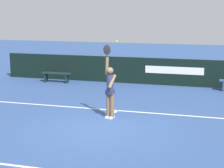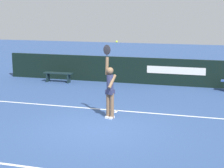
{
  "view_description": "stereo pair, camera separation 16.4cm",
  "coord_description": "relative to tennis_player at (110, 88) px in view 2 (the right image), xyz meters",
  "views": [
    {
      "loc": [
        3.43,
        -10.55,
        3.65
      ],
      "look_at": [
        0.08,
        1.23,
        1.19
      ],
      "focal_mm": 59.34,
      "sensor_mm": 36.0,
      "label": 1
    },
    {
      "loc": [
        3.59,
        -10.5,
        3.65
      ],
      "look_at": [
        0.08,
        1.23,
        1.19
      ],
      "focal_mm": 59.34,
      "sensor_mm": 36.0,
      "label": 2
    }
  ],
  "objects": [
    {
      "name": "ground_plane",
      "position": [
        -0.02,
        -1.19,
        -1.05
      ],
      "size": [
        60.0,
        60.0,
        0.0
      ],
      "primitive_type": "plane",
      "color": "#2E497D"
    },
    {
      "name": "court_lines",
      "position": [
        -0.02,
        -1.69,
        -1.05
      ],
      "size": [
        11.45,
        5.52,
        0.0
      ],
      "color": "white",
      "rests_on": "ground"
    },
    {
      "name": "back_wall",
      "position": [
        -0.02,
        6.23,
        -0.39
      ],
      "size": [
        14.99,
        0.18,
        1.32
      ],
      "color": "black",
      "rests_on": "ground"
    },
    {
      "name": "tennis_player",
      "position": [
        0.0,
        0.0,
        0.0
      ],
      "size": [
        0.47,
        0.46,
        2.53
      ],
      "color": "brown",
      "rests_on": "ground"
    },
    {
      "name": "tennis_ball",
      "position": [
        0.27,
        -0.11,
        1.58
      ],
      "size": [
        0.07,
        0.07,
        0.07
      ],
      "color": "#C4DC32"
    },
    {
      "name": "courtside_bench_far",
      "position": [
        -4.4,
        5.36,
        -0.67
      ],
      "size": [
        1.54,
        0.36,
        0.5
      ],
      "color": "black",
      "rests_on": "ground"
    }
  ]
}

